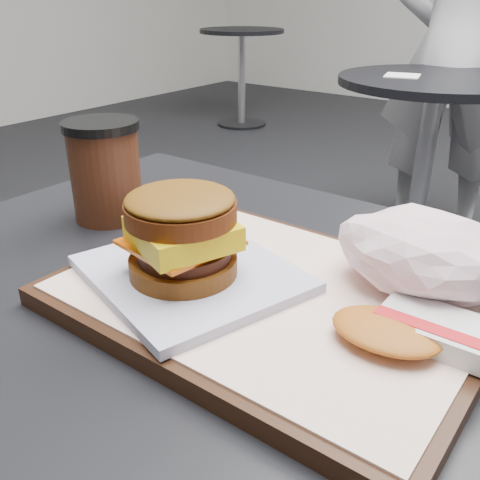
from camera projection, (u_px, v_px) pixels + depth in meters
name	position (u px, v px, depth m)	size (l,w,h in m)	color
customer_table	(231.00, 427.00, 0.61)	(0.80, 0.60, 0.77)	#A5A5AA
serving_tray	(272.00, 298.00, 0.50)	(0.38, 0.28, 0.02)	black
breakfast_sandwich	(185.00, 244.00, 0.49)	(0.23, 0.22, 0.09)	silver
hash_brown	(414.00, 330.00, 0.41)	(0.12, 0.09, 0.02)	silver
crumpled_wrapper	(425.00, 253.00, 0.48)	(0.16, 0.12, 0.07)	white
coffee_cup	(105.00, 167.00, 0.67)	(0.09, 0.09, 0.13)	#3D1B0E
neighbor_table	(428.00, 132.00, 2.01)	(0.70, 0.70, 0.75)	black
napkin	(402.00, 76.00, 1.94)	(0.12, 0.12, 0.00)	white
patron	(455.00, 51.00, 2.24)	(0.58, 0.38, 1.60)	silver
bg_table_mid	(242.00, 54.00, 4.24)	(0.66, 0.66, 0.75)	black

